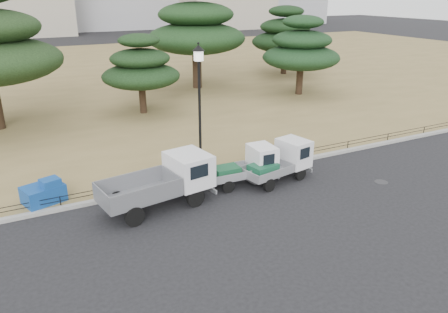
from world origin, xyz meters
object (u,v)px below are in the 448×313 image
truck_kei_front (247,166)px  truck_kei_rear (281,162)px  tarp_pile (44,193)px  truck_large (163,181)px  street_lamp (199,90)px

truck_kei_front → truck_kei_rear: truck_kei_rear is taller
truck_kei_front → tarp_pile: truck_kei_front is taller
truck_large → street_lamp: 4.32m
truck_kei_front → street_lamp: bearing=144.3°
truck_kei_front → truck_kei_rear: 1.61m
truck_kei_front → street_lamp: street_lamp is taller
truck_large → truck_kei_rear: truck_large is taller
truck_large → truck_kei_front: size_ratio=1.50×
truck_kei_rear → street_lamp: size_ratio=0.60×
truck_kei_rear → tarp_pile: size_ratio=1.98×
truck_kei_rear → truck_large: bearing=169.5°
truck_kei_front → truck_kei_rear: (1.57, -0.37, 0.05)m
truck_large → street_lamp: street_lamp is taller
street_lamp → tarp_pile: 7.70m
street_lamp → tarp_pile: bearing=175.9°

